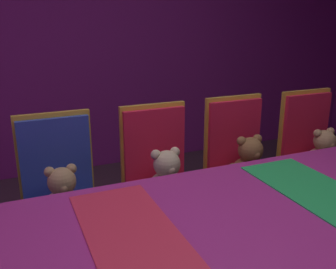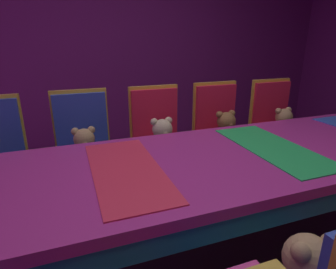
% 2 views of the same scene
% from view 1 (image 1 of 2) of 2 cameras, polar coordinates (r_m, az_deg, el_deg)
% --- Properties ---
extents(wall_left, '(0.12, 6.40, 2.80)m').
position_cam_1_polar(wall_left, '(3.82, -11.63, 15.68)').
color(wall_left, '#721E72').
rests_on(wall_left, ground_plane).
extents(banquet_table, '(0.90, 3.03, 0.75)m').
position_cam_1_polar(banquet_table, '(1.61, 9.99, -13.92)').
color(banquet_table, '#B22D8C').
rests_on(banquet_table, ground_plane).
extents(chair_left_1, '(0.42, 0.41, 0.98)m').
position_cam_1_polar(chair_left_1, '(2.21, -15.84, -7.13)').
color(chair_left_1, '#2D47B2').
rests_on(chair_left_1, ground_plane).
extents(teddy_left_1, '(0.24, 0.31, 0.29)m').
position_cam_1_polar(teddy_left_1, '(2.08, -15.27, -8.97)').
color(teddy_left_1, tan).
rests_on(teddy_left_1, chair_left_1).
extents(chair_left_2, '(0.42, 0.41, 0.98)m').
position_cam_1_polar(chair_left_2, '(2.32, -1.55, -5.24)').
color(chair_left_2, red).
rests_on(chair_left_2, ground_plane).
extents(teddy_left_2, '(0.26, 0.33, 0.31)m').
position_cam_1_polar(teddy_left_2, '(2.20, -0.15, -6.68)').
color(teddy_left_2, beige).
rests_on(teddy_left_2, chair_left_2).
extents(chair_left_3, '(0.42, 0.41, 0.98)m').
position_cam_1_polar(chair_left_3, '(2.58, 10.25, -3.16)').
color(chair_left_3, red).
rests_on(chair_left_3, ground_plane).
extents(teddy_left_3, '(0.26, 0.33, 0.31)m').
position_cam_1_polar(teddy_left_3, '(2.47, 12.08, -4.31)').
color(teddy_left_3, olive).
rests_on(teddy_left_3, chair_left_3).
extents(chair_left_4, '(0.42, 0.41, 0.98)m').
position_cam_1_polar(chair_left_4, '(2.91, 20.16, -1.59)').
color(chair_left_4, red).
rests_on(chair_left_4, ground_plane).
extents(teddy_left_4, '(0.25, 0.32, 0.30)m').
position_cam_1_polar(teddy_left_4, '(2.82, 22.11, -2.64)').
color(teddy_left_4, tan).
rests_on(teddy_left_4, chair_left_4).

